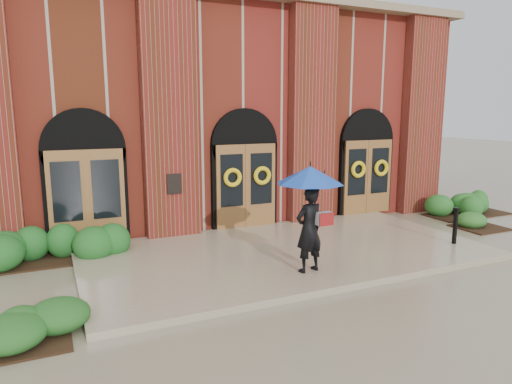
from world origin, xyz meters
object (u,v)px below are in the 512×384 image
metal_post (455,225)px  hedge_wall_right (468,205)px  hedge_wall_left (59,243)px  man_with_umbrella (310,199)px

metal_post → hedge_wall_right: size_ratio=0.35×
metal_post → hedge_wall_right: (3.69, 2.76, -0.30)m
metal_post → hedge_wall_right: 4.62m
hedge_wall_left → hedge_wall_right: 13.26m
man_with_umbrella → metal_post: bearing=173.0°
hedge_wall_right → hedge_wall_left: bearing=177.0°
metal_post → hedge_wall_right: metal_post is taller
hedge_wall_left → metal_post: bearing=-19.9°
man_with_umbrella → metal_post: (4.61, 0.22, -1.12)m
hedge_wall_left → hedge_wall_right: hedge_wall_left is taller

